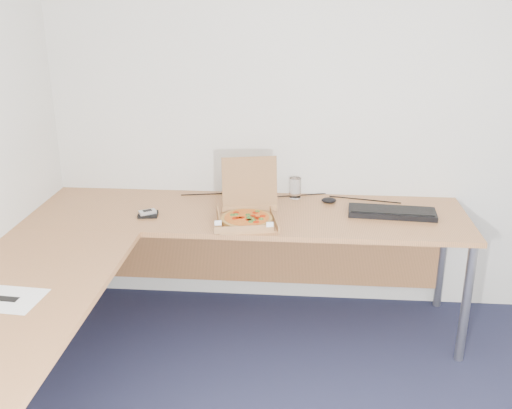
# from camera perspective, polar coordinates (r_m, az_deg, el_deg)

# --- Properties ---
(room_shell) EXTENTS (3.50, 3.50, 2.50)m
(room_shell) POSITION_cam_1_polar(r_m,az_deg,el_deg) (1.93, 10.28, -1.43)
(room_shell) COLOR silver
(room_shell) RESTS_ON ground
(desk) EXTENTS (2.50, 2.20, 0.73)m
(desk) POSITION_cam_1_polar(r_m,az_deg,el_deg) (3.09, -7.41, -3.84)
(desk) COLOR #B07040
(desk) RESTS_ON ground
(pizza_box) EXTENTS (0.32, 0.37, 0.32)m
(pizza_box) POSITION_cam_1_polar(r_m,az_deg,el_deg) (3.26, -0.87, -1.04)
(pizza_box) COLOR #A67142
(pizza_box) RESTS_ON desk
(drinking_glass) EXTENTS (0.07, 0.07, 0.13)m
(drinking_glass) POSITION_cam_1_polar(r_m,az_deg,el_deg) (3.64, 3.80, 1.60)
(drinking_glass) COLOR silver
(drinking_glass) RESTS_ON desk
(keyboard) EXTENTS (0.50, 0.21, 0.03)m
(keyboard) POSITION_cam_1_polar(r_m,az_deg,el_deg) (3.46, 12.97, -0.75)
(keyboard) COLOR black
(keyboard) RESTS_ON desk
(mouse) EXTENTS (0.10, 0.07, 0.03)m
(mouse) POSITION_cam_1_polar(r_m,az_deg,el_deg) (3.59, 7.05, 0.41)
(mouse) COLOR black
(mouse) RESTS_ON desk
(wallet) EXTENTS (0.12, 0.10, 0.02)m
(wallet) POSITION_cam_1_polar(r_m,az_deg,el_deg) (3.41, -10.37, -0.95)
(wallet) COLOR black
(wallet) RESTS_ON desk
(phone) EXTENTS (0.11, 0.09, 0.02)m
(phone) POSITION_cam_1_polar(r_m,az_deg,el_deg) (3.40, -10.43, -0.72)
(phone) COLOR #B2B5BA
(phone) RESTS_ON wallet
(paper_sheet) EXTENTS (0.33, 0.24, 0.00)m
(paper_sheet) POSITION_cam_1_polar(r_m,az_deg,el_deg) (2.70, -23.14, -8.37)
(paper_sheet) COLOR white
(paper_sheet) RESTS_ON desk
(cable_bundle) EXTENTS (0.65, 0.13, 0.01)m
(cable_bundle) POSITION_cam_1_polar(r_m,az_deg,el_deg) (3.67, 2.79, 0.81)
(cable_bundle) COLOR black
(cable_bundle) RESTS_ON desk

